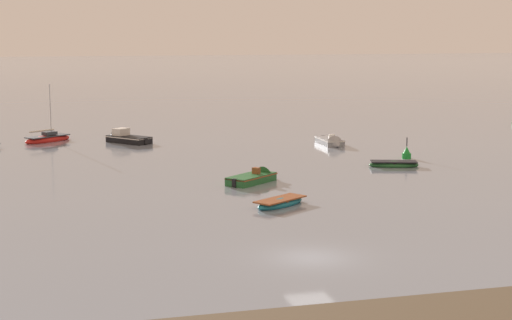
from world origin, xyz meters
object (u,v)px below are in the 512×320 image
(motorboat_moored_2, at_px, (257,178))
(rowboat_moored_5, at_px, (280,203))
(rowboat_moored_0, at_px, (394,164))
(channel_buoy, at_px, (407,154))
(motorboat_moored_1, at_px, (123,139))
(sailboat_moored_0, at_px, (48,139))
(motorboat_moored_0, at_px, (332,143))

(motorboat_moored_2, bearing_deg, rowboat_moored_5, -134.86)
(rowboat_moored_0, xyz_separation_m, rowboat_moored_5, (-15.38, -13.81, 0.00))
(rowboat_moored_0, relative_size, channel_buoy, 2.15)
(rowboat_moored_5, height_order, channel_buoy, channel_buoy)
(rowboat_moored_5, bearing_deg, motorboat_moored_1, 67.17)
(rowboat_moored_0, bearing_deg, motorboat_moored_2, -146.88)
(motorboat_moored_2, distance_m, rowboat_moored_5, 9.80)
(rowboat_moored_5, relative_size, channel_buoy, 2.09)
(sailboat_moored_0, bearing_deg, rowboat_moored_5, -106.05)
(channel_buoy, bearing_deg, motorboat_moored_1, 143.01)
(motorboat_moored_1, height_order, channel_buoy, channel_buoy)
(sailboat_moored_0, distance_m, rowboat_moored_5, 43.58)
(rowboat_moored_0, height_order, channel_buoy, channel_buoy)
(motorboat_moored_0, height_order, motorboat_moored_2, motorboat_moored_0)
(motorboat_moored_0, bearing_deg, motorboat_moored_2, -34.18)
(motorboat_moored_0, bearing_deg, rowboat_moored_0, 3.80)
(sailboat_moored_0, bearing_deg, motorboat_moored_2, -98.86)
(motorboat_moored_1, xyz_separation_m, motorboat_moored_2, (8.36, -27.99, -0.10))
(rowboat_moored_0, bearing_deg, motorboat_moored_1, 151.11)
(motorboat_moored_0, height_order, motorboat_moored_1, motorboat_moored_1)
(motorboat_moored_0, xyz_separation_m, channel_buoy, (3.88, -10.92, 0.19))
(motorboat_moored_2, height_order, channel_buoy, channel_buoy)
(motorboat_moored_1, height_order, motorboat_moored_2, motorboat_moored_1)
(rowboat_moored_0, bearing_deg, sailboat_moored_0, 156.80)
(motorboat_moored_1, xyz_separation_m, channel_buoy, (26.17, -19.71, 0.10))
(rowboat_moored_0, height_order, motorboat_moored_2, motorboat_moored_2)
(rowboat_moored_0, height_order, motorboat_moored_1, motorboat_moored_1)
(motorboat_moored_0, distance_m, motorboat_moored_2, 23.72)
(rowboat_moored_0, xyz_separation_m, motorboat_moored_1, (-22.82, 23.94, 0.16))
(motorboat_moored_0, relative_size, rowboat_moored_5, 1.20)
(rowboat_moored_0, bearing_deg, rowboat_moored_5, -120.60)
(rowboat_moored_0, distance_m, motorboat_moored_1, 33.08)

